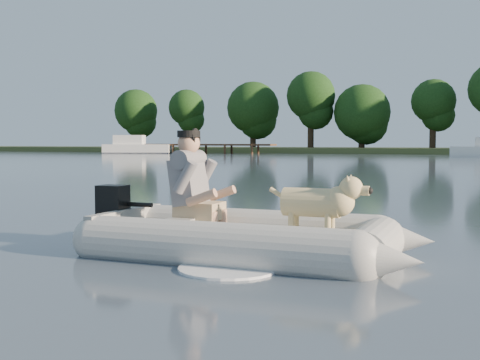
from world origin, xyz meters
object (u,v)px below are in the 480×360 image
at_px(dog, 312,208).
at_px(cabin_cruiser, 138,144).
at_px(dinghy, 249,198).
at_px(man, 191,179).
at_px(dock, 194,149).

distance_m(dog, cabin_cruiser, 59.96).
height_order(dinghy, man, man).
distance_m(dock, man, 57.48).
xyz_separation_m(dock, dinghy, (26.49, -51.45, 0.12)).
bearing_deg(dog, dinghy, -175.43).
bearing_deg(man, dinghy, -4.24).
bearing_deg(man, cabin_cruiser, 122.39).
bearing_deg(dog, dock, 117.77).
xyz_separation_m(dock, man, (25.74, -51.39, 0.31)).
bearing_deg(dog, man, 180.00).
distance_m(dinghy, cabin_cruiser, 59.62).
bearing_deg(dock, dog, -62.13).
xyz_separation_m(dock, cabin_cruiser, (-6.04, -1.48, 0.47)).
distance_m(man, dog, 1.46).
relative_size(dock, dinghy, 3.88).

